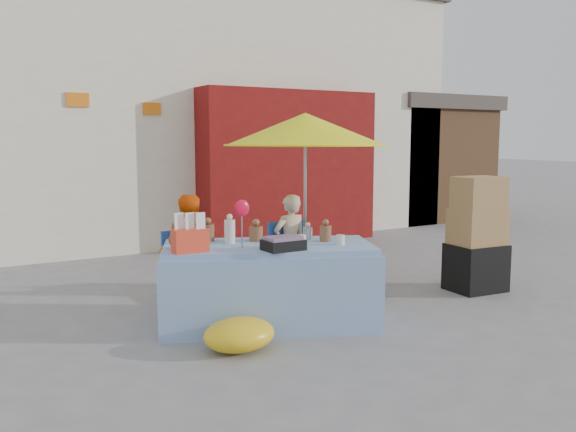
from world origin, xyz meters
TOP-DOWN VIEW (x-y plane):
  - ground at (0.00, 0.00)m, footprint 80.00×80.00m
  - backdrop at (0.52, 7.52)m, footprint 14.00×8.00m
  - market_table at (-0.38, 0.29)m, footprint 2.25×1.69m
  - chair_left at (-0.88, 1.01)m, footprint 0.51×0.50m
  - chair_right at (0.37, 1.01)m, footprint 0.51×0.50m
  - vendor_orange at (-0.88, 1.14)m, footprint 0.62×0.50m
  - vendor_beige at (0.37, 1.14)m, footprint 0.44×0.30m
  - umbrella at (0.67, 1.29)m, footprint 1.90×1.90m
  - box_stack at (2.36, 0.18)m, footprint 0.65×0.55m
  - tarp_bundle at (-0.96, -0.25)m, footprint 0.66×0.54m

SIDE VIEW (x-z plane):
  - ground at x=0.00m, z-range 0.00..0.00m
  - tarp_bundle at x=-0.96m, z-range 0.00..0.28m
  - chair_left at x=-0.88m, z-range -0.17..0.68m
  - chair_right at x=0.37m, z-range -0.17..0.68m
  - market_table at x=-0.38m, z-range -0.21..1.02m
  - vendor_beige at x=0.37m, z-range 0.00..1.16m
  - vendor_orange at x=-0.88m, z-range 0.00..1.22m
  - box_stack at x=2.36m, z-range -0.05..1.30m
  - umbrella at x=0.67m, z-range 0.85..2.94m
  - backdrop at x=0.52m, z-range -0.80..7.00m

